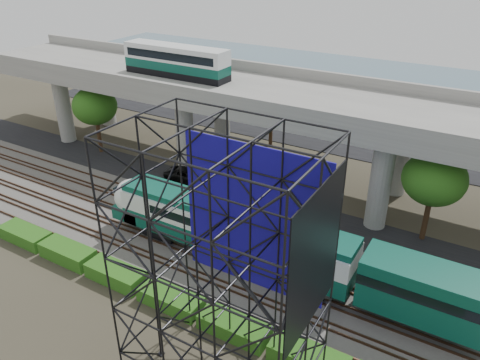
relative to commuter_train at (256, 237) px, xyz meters
The scene contains 13 objects.
ground 5.36m from the commuter_train, 153.73° to the right, with size 140.00×140.00×0.00m, color #474233.
ballast_bed 4.92m from the commuter_train, behind, with size 90.00×12.00×0.20m, color slate.
service_road 9.84m from the commuter_train, 115.49° to the left, with size 90.00×5.00×0.08m, color black.
parking_lot 32.38m from the commuter_train, 97.22° to the left, with size 90.00×18.00×0.08m, color black.
harbor_water 54.23m from the commuter_train, 94.29° to the left, with size 140.00×40.00×0.03m, color slate.
rail_tracks 4.82m from the commuter_train, behind, with size 90.00×9.52×0.16m.
commuter_train is the anchor object (origin of this frame).
overpass 15.80m from the commuter_train, 109.74° to the left, with size 80.00×12.00×12.40m.
scaffold_tower 11.55m from the commuter_train, 70.33° to the right, with size 9.36×6.36×15.00m.
hedge_strip 7.37m from the commuter_train, 115.80° to the right, with size 34.60×1.80×1.20m.
trees 16.85m from the commuter_train, 121.61° to the left, with size 40.94×16.94×7.69m.
suv 15.92m from the commuter_train, 144.92° to the left, with size 2.22×4.81×1.34m, color black.
parked_cars 32.16m from the commuter_train, 96.42° to the left, with size 36.54×9.39×1.32m.
Camera 1 is at (17.38, -22.90, 22.07)m, focal length 35.00 mm.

